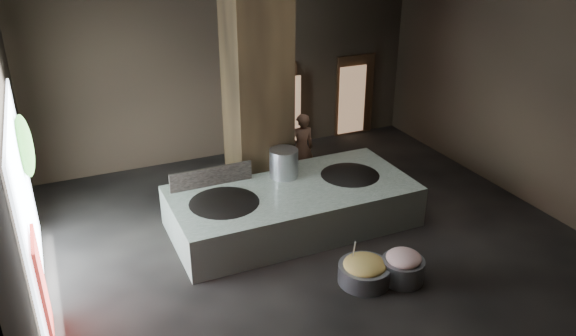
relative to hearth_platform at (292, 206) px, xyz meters
name	(u,v)px	position (x,y,z in m)	size (l,w,h in m)	color
floor	(308,234)	(0.16, -0.40, -0.47)	(10.00, 9.00, 0.10)	black
back_wall	(231,69)	(0.16, 4.15, 1.83)	(10.00, 0.10, 4.50)	black
front_wall	(479,251)	(0.16, -4.95, 1.83)	(10.00, 0.10, 4.50)	black
left_wall	(11,175)	(-4.89, -0.40, 1.83)	(0.10, 9.00, 4.50)	black
right_wall	(517,94)	(5.21, -0.40, 1.83)	(0.10, 9.00, 4.50)	black
pillar	(257,100)	(-0.14, 1.50, 1.83)	(1.20, 1.20, 4.50)	black
hearth_platform	(292,206)	(0.00, 0.00, 0.00)	(4.88, 2.34, 0.85)	#B1C2AE
platform_cap	(293,189)	(0.00, 0.00, 0.39)	(4.78, 2.29, 0.03)	black
wok_left	(225,207)	(-1.45, -0.05, 0.33)	(1.54, 1.54, 0.42)	black
wok_left_rim	(224,204)	(-1.45, -0.05, 0.40)	(1.57, 1.57, 0.05)	black
wok_right	(350,179)	(1.35, 0.05, 0.33)	(1.43, 1.43, 0.40)	black
wok_right_rim	(350,176)	(1.35, 0.05, 0.40)	(1.47, 1.47, 0.05)	black
stock_pot	(284,164)	(0.05, 0.55, 0.71)	(0.59, 0.59, 0.64)	#AEB0B6
splash_guard	(211,177)	(-1.45, 0.75, 0.61)	(1.70, 0.06, 0.42)	black
cook	(302,148)	(1.03, 1.77, 0.42)	(0.62, 0.40, 1.70)	brown
veg_basin	(364,273)	(0.33, -2.30, -0.26)	(0.91, 0.91, 0.34)	slate
veg_fill	(365,265)	(0.33, -2.30, -0.07)	(0.75, 0.75, 0.23)	#9AAD53
ladle	(353,252)	(0.18, -2.15, 0.13)	(0.03, 0.03, 0.72)	#AEB0B6
meat_basin	(403,270)	(0.97, -2.52, -0.22)	(0.74, 0.74, 0.41)	slate
meat_fill	(404,258)	(0.97, -2.52, 0.03)	(0.62, 0.62, 0.24)	tan
doorway_near	(276,108)	(1.36, 4.05, 0.68)	(1.18, 0.08, 2.38)	black
doorway_near_glow	(287,110)	(1.59, 3.86, 0.63)	(0.77, 0.04, 1.83)	#8C6647
doorway_far	(354,97)	(3.76, 4.05, 0.68)	(1.18, 0.08, 2.38)	black
doorway_far_glow	(352,100)	(3.63, 3.96, 0.63)	(0.82, 0.04, 1.93)	#8C6647
left_opening	(26,205)	(-4.79, -0.20, 1.18)	(0.04, 4.20, 3.10)	white
pavilion_sliver	(43,288)	(-4.72, -1.50, 0.43)	(0.05, 0.90, 1.70)	maroon
tree_silhouette	(25,146)	(-4.69, 0.90, 1.78)	(0.28, 1.10, 1.10)	#194714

